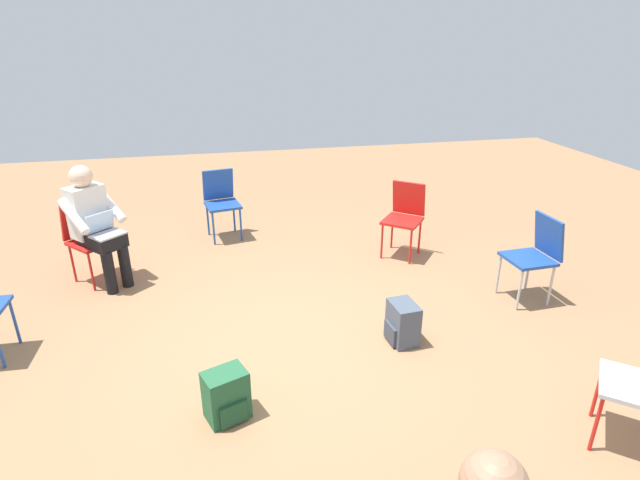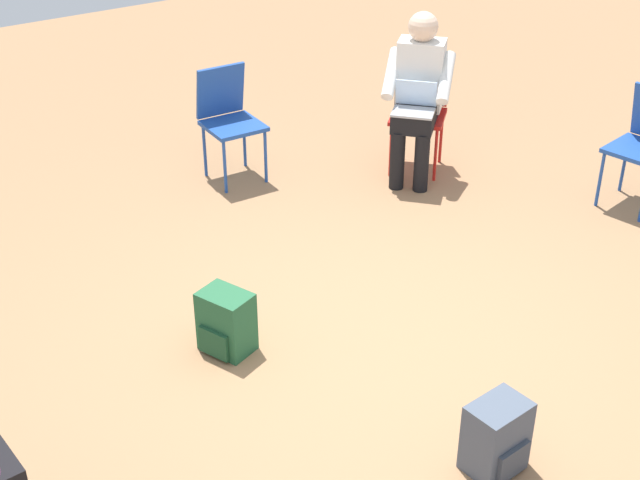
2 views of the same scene
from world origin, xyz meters
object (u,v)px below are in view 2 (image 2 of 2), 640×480
chair_southeast (420,106)px  backpack_near_laptop_user (496,440)px  chair_east (229,115)px  person_with_laptop (418,89)px  backpack_by_empty_chair (227,325)px

chair_southeast → backpack_near_laptop_user: (-2.76, 1.81, -0.34)m
chair_east → person_with_laptop: (-0.77, -1.17, 0.20)m
chair_east → person_with_laptop: person_with_laptop is taller
chair_east → chair_southeast: bearing=155.3°
chair_southeast → backpack_by_empty_chair: 2.73m
backpack_near_laptop_user → backpack_by_empty_chair: size_ratio=1.00×
chair_east → backpack_near_laptop_user: 3.47m
chair_southeast → backpack_by_empty_chair: bearing=75.7°
chair_southeast → backpack_by_empty_chair: (-1.27, 2.39, -0.34)m
person_with_laptop → backpack_near_laptop_user: bearing=105.4°
chair_east → backpack_by_empty_chair: chair_east is taller
chair_southeast → person_with_laptop: (-0.11, 0.13, 0.20)m
chair_east → person_with_laptop: size_ratio=0.69×
person_with_laptop → backpack_by_empty_chair: size_ratio=3.44×
chair_east → chair_southeast: same height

